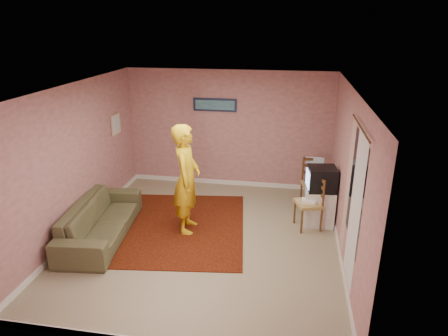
% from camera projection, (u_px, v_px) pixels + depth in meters
% --- Properties ---
extents(ground, '(5.00, 5.00, 0.00)m').
position_uv_depth(ground, '(206.00, 239.00, 6.92)').
color(ground, tan).
rests_on(ground, ground).
extents(wall_back, '(4.50, 0.02, 2.60)m').
position_uv_depth(wall_back, '(229.00, 130.00, 8.78)').
color(wall_back, tan).
rests_on(wall_back, ground).
extents(wall_front, '(4.50, 0.02, 2.60)m').
position_uv_depth(wall_front, '(152.00, 251.00, 4.16)').
color(wall_front, tan).
rests_on(wall_front, ground).
extents(wall_left, '(0.02, 5.00, 2.60)m').
position_uv_depth(wall_left, '(76.00, 161.00, 6.83)').
color(wall_left, tan).
rests_on(wall_left, ground).
extents(wall_right, '(0.02, 5.00, 2.60)m').
position_uv_depth(wall_right, '(348.00, 177.00, 6.11)').
color(wall_right, tan).
rests_on(wall_right, ground).
extents(ceiling, '(4.50, 5.00, 0.02)m').
position_uv_depth(ceiling, '(203.00, 88.00, 6.02)').
color(ceiling, white).
rests_on(ceiling, wall_back).
extents(baseboard_back, '(4.50, 0.02, 0.10)m').
position_uv_depth(baseboard_back, '(228.00, 182.00, 9.21)').
color(baseboard_back, white).
rests_on(baseboard_back, ground).
extents(baseboard_left, '(0.02, 5.00, 0.10)m').
position_uv_depth(baseboard_left, '(85.00, 226.00, 7.26)').
color(baseboard_left, white).
rests_on(baseboard_left, ground).
extents(baseboard_right, '(0.02, 5.00, 0.10)m').
position_uv_depth(baseboard_right, '(339.00, 248.00, 6.55)').
color(baseboard_right, white).
rests_on(baseboard_right, ground).
extents(window, '(0.01, 1.10, 1.50)m').
position_uv_depth(window, '(356.00, 192.00, 5.23)').
color(window, black).
rests_on(window, wall_right).
extents(curtain_sheer, '(0.01, 0.75, 2.10)m').
position_uv_depth(curtain_sheer, '(355.00, 210.00, 5.16)').
color(curtain_sheer, white).
rests_on(curtain_sheer, wall_right).
extents(curtain_floral, '(0.01, 0.35, 2.10)m').
position_uv_depth(curtain_floral, '(347.00, 189.00, 5.81)').
color(curtain_floral, beige).
rests_on(curtain_floral, wall_right).
extents(curtain_rod, '(0.02, 1.40, 0.02)m').
position_uv_depth(curtain_rod, '(361.00, 127.00, 4.93)').
color(curtain_rod, brown).
rests_on(curtain_rod, wall_right).
extents(picture_back, '(0.95, 0.04, 0.28)m').
position_uv_depth(picture_back, '(215.00, 105.00, 8.61)').
color(picture_back, '#151E3A').
rests_on(picture_back, wall_back).
extents(picture_left, '(0.04, 0.38, 0.42)m').
position_uv_depth(picture_left, '(116.00, 124.00, 8.22)').
color(picture_left, '#CBB58C').
rests_on(picture_left, wall_left).
extents(area_rug, '(2.54, 3.02, 0.01)m').
position_uv_depth(area_rug, '(182.00, 227.00, 7.32)').
color(area_rug, black).
rests_on(area_rug, ground).
extents(tv_cabinet, '(0.53, 0.48, 0.68)m').
position_uv_depth(tv_cabinet, '(319.00, 207.00, 7.35)').
color(tv_cabinet, silver).
rests_on(tv_cabinet, ground).
extents(crt_tv, '(0.55, 0.51, 0.43)m').
position_uv_depth(crt_tv, '(322.00, 179.00, 7.15)').
color(crt_tv, black).
rests_on(crt_tv, tv_cabinet).
extents(chair_a, '(0.53, 0.51, 0.54)m').
position_uv_depth(chair_a, '(314.00, 178.00, 7.93)').
color(chair_a, tan).
rests_on(chair_a, ground).
extents(dvd_player, '(0.42, 0.32, 0.07)m').
position_uv_depth(dvd_player, '(314.00, 182.00, 7.96)').
color(dvd_player, '#A8A8AD').
rests_on(dvd_player, chair_a).
extents(blue_throw, '(0.35, 0.04, 0.37)m').
position_uv_depth(blue_throw, '(315.00, 166.00, 8.04)').
color(blue_throw, '#90C7ED').
rests_on(blue_throw, chair_a).
extents(chair_b, '(0.55, 0.56, 0.54)m').
position_uv_depth(chair_b, '(309.00, 197.00, 7.10)').
color(chair_b, tan).
rests_on(chair_b, ground).
extents(game_console, '(0.25, 0.19, 0.05)m').
position_uv_depth(game_console, '(309.00, 201.00, 7.13)').
color(game_console, white).
rests_on(game_console, chair_b).
extents(sofa, '(1.11, 2.30, 0.65)m').
position_uv_depth(sofa, '(101.00, 220.00, 6.89)').
color(sofa, brown).
rests_on(sofa, ground).
extents(person, '(0.52, 0.75, 1.95)m').
position_uv_depth(person, '(187.00, 179.00, 6.91)').
color(person, gold).
rests_on(person, ground).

